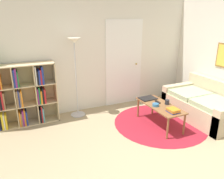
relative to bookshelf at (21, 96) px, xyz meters
name	(u,v)px	position (x,y,z in m)	size (l,w,h in m)	color
wall_back	(95,53)	(1.61, 0.21, 0.69)	(7.76, 0.11, 2.60)	silver
rug	(160,123)	(2.49, -1.12, -0.60)	(1.85, 1.85, 0.01)	maroon
bookshelf	(21,96)	(0.00, 0.00, 0.00)	(1.18, 0.34, 1.22)	beige
floor_lamp	(75,57)	(1.09, -0.04, 0.68)	(0.31, 0.31, 1.66)	#B7B7BC
couch	(205,105)	(3.53, -1.27, -0.33)	(0.95, 1.60, 0.77)	#CCB793
coffee_table	(160,107)	(2.42, -1.17, -0.21)	(0.45, 1.07, 0.43)	brown
laptop	(148,98)	(2.39, -0.80, -0.16)	(0.36, 0.27, 0.02)	black
bowl	(156,105)	(2.30, -1.19, -0.14)	(0.12, 0.12, 0.05)	teal
book_stack_on_table	(173,110)	(2.42, -1.55, -0.13)	(0.17, 0.21, 0.07)	navy
cup	(167,102)	(2.56, -1.21, -0.12)	(0.08, 0.08, 0.09)	#28282D
remote	(158,102)	(2.45, -1.05, -0.16)	(0.05, 0.15, 0.02)	black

